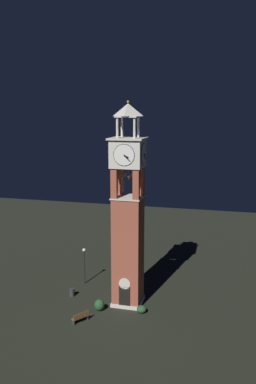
{
  "coord_description": "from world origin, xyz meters",
  "views": [
    {
      "loc": [
        9.07,
        -35.38,
        18.51
      ],
      "look_at": [
        0.0,
        0.0,
        11.09
      ],
      "focal_mm": 37.62,
      "sensor_mm": 36.0,
      "label": 1
    }
  ],
  "objects_px": {
    "park_bench": "(80,317)",
    "lamp_post": "(84,259)",
    "clock_tower": "(128,222)",
    "trash_bin": "(72,292)"
  },
  "relations": [
    {
      "from": "lamp_post",
      "to": "park_bench",
      "type": "bearing_deg",
      "value": -72.2
    },
    {
      "from": "park_bench",
      "to": "lamp_post",
      "type": "relative_size",
      "value": 0.39
    },
    {
      "from": "park_bench",
      "to": "lamp_post",
      "type": "xyz_separation_m",
      "value": [
        -2.5,
        7.79,
        2.29
      ]
    },
    {
      "from": "clock_tower",
      "to": "trash_bin",
      "type": "bearing_deg",
      "value": -179.58
    },
    {
      "from": "clock_tower",
      "to": "lamp_post",
      "type": "distance_m",
      "value": 8.43
    },
    {
      "from": "park_bench",
      "to": "lamp_post",
      "type": "bearing_deg",
      "value": 107.8
    },
    {
      "from": "clock_tower",
      "to": "trash_bin",
      "type": "relative_size",
      "value": 24.22
    },
    {
      "from": "clock_tower",
      "to": "park_bench",
      "type": "relative_size",
      "value": 12.45
    },
    {
      "from": "clock_tower",
      "to": "park_bench",
      "type": "height_order",
      "value": "clock_tower"
    },
    {
      "from": "clock_tower",
      "to": "park_bench",
      "type": "xyz_separation_m",
      "value": [
        -3.17,
        -4.66,
        -7.68
      ]
    }
  ]
}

